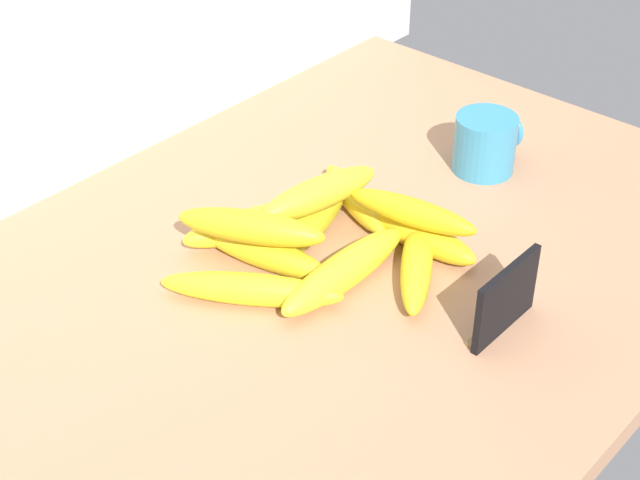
# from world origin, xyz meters

# --- Properties ---
(counter_top) EXTENTS (1.10, 0.76, 0.03)m
(counter_top) POSITION_xyz_m (0.00, 0.00, 0.01)
(counter_top) COLOR tan
(counter_top) RESTS_ON ground
(chalkboard_sign) EXTENTS (0.11, 0.02, 0.08)m
(chalkboard_sign) POSITION_xyz_m (0.04, -0.21, 0.07)
(chalkboard_sign) COLOR black
(chalkboard_sign) RESTS_ON counter_top
(coffee_mug) EXTENTS (0.10, 0.08, 0.08)m
(coffee_mug) POSITION_xyz_m (0.31, -0.01, 0.07)
(coffee_mug) COLOR teal
(coffee_mug) RESTS_ON counter_top
(banana_0) EXTENTS (0.21, 0.04, 0.04)m
(banana_0) POSITION_xyz_m (-0.02, -0.03, 0.05)
(banana_0) COLOR yellow
(banana_0) RESTS_ON counter_top
(banana_1) EXTENTS (0.17, 0.13, 0.04)m
(banana_1) POSITION_xyz_m (0.05, -0.08, 0.05)
(banana_1) COLOR gold
(banana_1) RESTS_ON counter_top
(banana_2) EXTENTS (0.07, 0.18, 0.04)m
(banana_2) POSITION_xyz_m (-0.05, 0.07, 0.05)
(banana_2) COLOR yellow
(banana_2) RESTS_ON counter_top
(banana_3) EXTENTS (0.15, 0.19, 0.04)m
(banana_3) POSITION_xyz_m (-0.11, 0.03, 0.05)
(banana_3) COLOR yellow
(banana_3) RESTS_ON counter_top
(banana_4) EXTENTS (0.04, 0.16, 0.04)m
(banana_4) POSITION_xyz_m (0.10, -0.05, 0.05)
(banana_4) COLOR yellow
(banana_4) RESTS_ON counter_top
(banana_5) EXTENTS (0.17, 0.08, 0.04)m
(banana_5) POSITION_xyz_m (0.04, 0.07, 0.05)
(banana_5) COLOR gold
(banana_5) RESTS_ON counter_top
(banana_6) EXTENTS (0.10, 0.16, 0.03)m
(banana_6) POSITION_xyz_m (0.11, 0.06, 0.05)
(banana_6) COLOR yellow
(banana_6) RESTS_ON counter_top
(banana_7) EXTENTS (0.18, 0.11, 0.04)m
(banana_7) POSITION_xyz_m (-0.02, 0.11, 0.05)
(banana_7) COLOR yellow
(banana_7) RESTS_ON counter_top
(banana_8) EXTENTS (0.11, 0.18, 0.04)m
(banana_8) POSITION_xyz_m (-0.06, 0.07, 0.09)
(banana_8) COLOR gold
(banana_8) RESTS_ON banana_2
(banana_9) EXTENTS (0.17, 0.07, 0.04)m
(banana_9) POSITION_xyz_m (0.04, 0.06, 0.09)
(banana_9) COLOR yellow
(banana_9) RESTS_ON banana_5
(banana_10) EXTENTS (0.06, 0.17, 0.03)m
(banana_10) POSITION_xyz_m (0.09, -0.05, 0.09)
(banana_10) COLOR gold
(banana_10) RESTS_ON banana_4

